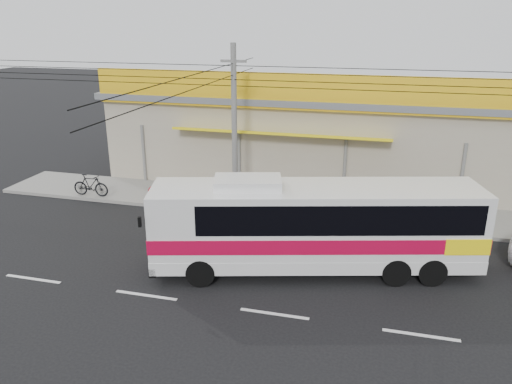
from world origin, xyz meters
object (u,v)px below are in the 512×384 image
coach_bus (321,222)px  utility_pole (234,75)px  motorbike_red (167,189)px  motorbike_dark (91,185)px

coach_bus → utility_pole: utility_pole is taller
motorbike_red → motorbike_dark: size_ratio=1.01×
motorbike_red → coach_bus: bearing=-132.1°
coach_bus → motorbike_dark: size_ratio=6.21×
coach_bus → motorbike_red: bearing=132.6°
coach_bus → motorbike_dark: (-11.20, 4.28, -1.07)m
coach_bus → motorbike_red: (-7.65, 4.86, -1.13)m
motorbike_red → utility_pole: (3.39, -0.36, 5.23)m
coach_bus → utility_pole: size_ratio=0.32×
coach_bus → utility_pole: bearing=118.5°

